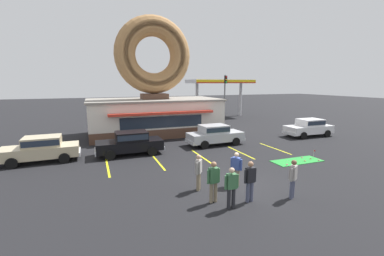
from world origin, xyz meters
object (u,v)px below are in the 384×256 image
(car_white, at_px, (309,127))
(trash_bin, at_px, (215,130))
(pedestrian_hooded_kid, at_px, (236,167))
(pedestrian_beanie_man, at_px, (250,179))
(car_black, at_px, (130,142))
(pedestrian_blue_sweater_man, at_px, (214,180))
(pedestrian_crossing_woman, at_px, (199,170))
(pedestrian_clipboard_woman, at_px, (231,186))
(putting_flag_pin, at_px, (314,152))
(car_silver, at_px, (215,134))
(golf_ball, at_px, (288,161))
(pedestrian_leather_jacket_man, at_px, (293,177))
(car_champagne, at_px, (41,148))
(traffic_light_pole, at_px, (225,93))

(car_white, distance_m, trash_bin, 8.63)
(pedestrian_hooded_kid, height_order, trash_bin, pedestrian_hooded_kid)
(car_white, distance_m, pedestrian_beanie_man, 15.68)
(car_black, bearing_deg, pedestrian_blue_sweater_man, -75.75)
(car_white, height_order, pedestrian_crossing_woman, pedestrian_crossing_woman)
(car_white, xyz_separation_m, pedestrian_clipboard_woman, (-13.61, -9.53, 0.05))
(pedestrian_blue_sweater_man, bearing_deg, car_white, 32.15)
(putting_flag_pin, relative_size, pedestrian_blue_sweater_man, 0.31)
(trash_bin, bearing_deg, pedestrian_hooded_kid, -111.49)
(car_silver, bearing_deg, putting_flag_pin, -52.85)
(trash_bin, bearing_deg, car_silver, -116.87)
(golf_ball, height_order, pedestrian_leather_jacket_man, pedestrian_leather_jacket_man)
(pedestrian_beanie_man, height_order, trash_bin, pedestrian_beanie_man)
(pedestrian_clipboard_woman, bearing_deg, car_black, 105.78)
(pedestrian_beanie_man, xyz_separation_m, pedestrian_crossing_woman, (-1.53, 1.85, -0.03))
(car_white, relative_size, car_black, 1.01)
(car_champagne, height_order, pedestrian_crossing_woman, pedestrian_crossing_woman)
(golf_ball, relative_size, putting_flag_pin, 0.08)
(car_silver, relative_size, trash_bin, 4.72)
(car_white, bearing_deg, pedestrian_leather_jacket_man, -137.90)
(pedestrian_blue_sweater_man, relative_size, pedestrian_leather_jacket_man, 1.03)
(car_silver, relative_size, car_champagne, 1.00)
(pedestrian_blue_sweater_man, xyz_separation_m, pedestrian_clipboard_woman, (0.44, -0.69, -0.05))
(car_black, xyz_separation_m, pedestrian_leather_jacket_man, (5.50, -9.41, 0.07))
(pedestrian_hooded_kid, bearing_deg, car_silver, 70.96)
(pedestrian_hooded_kid, bearing_deg, car_white, 31.86)
(pedestrian_blue_sweater_man, relative_size, pedestrian_crossing_woman, 1.04)
(putting_flag_pin, height_order, pedestrian_hooded_kid, pedestrian_hooded_kid)
(golf_ball, bearing_deg, car_white, 37.43)
(pedestrian_leather_jacket_man, distance_m, pedestrian_clipboard_woman, 2.90)
(pedestrian_leather_jacket_man, bearing_deg, car_black, 120.33)
(pedestrian_hooded_kid, relative_size, pedestrian_clipboard_woman, 0.98)
(pedestrian_crossing_woman, bearing_deg, trash_bin, 60.25)
(putting_flag_pin, height_order, car_white, car_white)
(car_black, bearing_deg, pedestrian_hooded_kid, -61.61)
(pedestrian_beanie_man, bearing_deg, pedestrian_blue_sweater_man, 161.55)
(pedestrian_leather_jacket_man, bearing_deg, traffic_light_pole, 69.65)
(car_white, distance_m, traffic_light_pole, 10.86)
(pedestrian_leather_jacket_man, bearing_deg, pedestrian_blue_sweater_man, 165.62)
(pedestrian_blue_sweater_man, bearing_deg, traffic_light_pole, 60.51)
(trash_bin, bearing_deg, pedestrian_leather_jacket_man, -102.16)
(pedestrian_hooded_kid, bearing_deg, car_champagne, 140.72)
(car_black, xyz_separation_m, pedestrian_beanie_man, (3.61, -9.03, 0.10))
(golf_ball, height_order, pedestrian_clipboard_woman, pedestrian_clipboard_woman)
(pedestrian_clipboard_woman, bearing_deg, pedestrian_hooded_kid, 54.64)
(car_silver, bearing_deg, pedestrian_crossing_woman, -120.96)
(golf_ball, distance_m, trash_bin, 9.13)
(pedestrian_crossing_woman, bearing_deg, traffic_light_pole, 58.38)
(car_silver, height_order, car_champagne, same)
(pedestrian_hooded_kid, bearing_deg, putting_flag_pin, 15.90)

